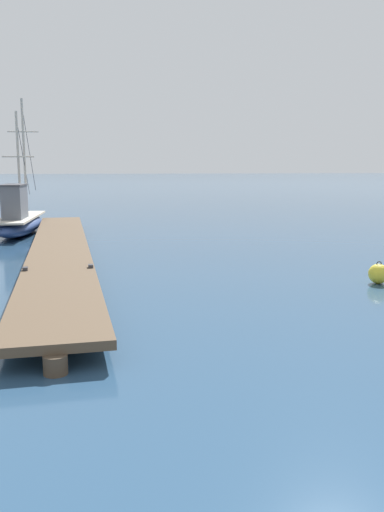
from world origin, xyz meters
The scene contains 3 objects.
floating_dock centered at (-5.23, 17.98, 0.36)m, with size 3.49×20.19×0.53m.
fishing_boat_4 centered at (-7.60, 24.92, 0.66)m, with size 1.71×7.87×6.07m.
mooring_buoy centered at (3.26, 13.17, 0.26)m, with size 0.52×0.52×0.59m.
Camera 1 is at (-3.49, 0.33, 3.03)m, focal length 37.91 mm.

